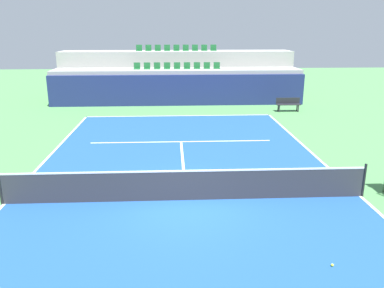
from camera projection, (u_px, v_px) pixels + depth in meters
name	position (u px, v px, depth m)	size (l,w,h in m)	color
ground_plane	(186.00, 200.00, 12.05)	(80.00, 80.00, 0.00)	#4C8C4C
court_surface	(186.00, 200.00, 12.04)	(11.00, 24.00, 0.01)	#1E4C99
baseline_far	(179.00, 116.00, 23.48)	(11.00, 0.10, 0.00)	white
sideline_left	(4.00, 204.00, 11.77)	(0.10, 24.00, 0.00)	white
sideline_right	(360.00, 196.00, 12.31)	(0.10, 24.00, 0.00)	white
service_line_far	(181.00, 142.00, 18.17)	(8.26, 0.10, 0.00)	white
centre_service_line	(183.00, 165.00, 15.11)	(0.10, 6.40, 0.00)	white
back_wall	(178.00, 90.00, 26.37)	(17.07, 0.30, 2.05)	navy
stands_tier_lower	(177.00, 86.00, 27.62)	(17.07, 2.40, 2.30)	#9E9E99
stands_tier_upper	(177.00, 74.00, 29.77)	(17.07, 2.40, 3.40)	#9E9E99
seating_row_lower	(177.00, 67.00, 27.35)	(5.99, 0.44, 0.44)	#1E6633
seating_row_upper	(176.00, 49.00, 29.34)	(5.99, 0.44, 0.44)	#1E6633
tennis_net	(186.00, 185.00, 11.90)	(11.08, 0.08, 1.07)	black
player_bench	(288.00, 103.00, 24.65)	(1.50, 0.40, 0.85)	#232328
tennis_ball_0	(332.00, 265.00, 8.69)	(0.07, 0.07, 0.07)	#CCE033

